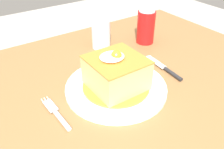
{
  "coord_description": "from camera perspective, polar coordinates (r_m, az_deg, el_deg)",
  "views": [
    {
      "loc": [
        -0.3,
        -0.47,
        1.16
      ],
      "look_at": [
        0.02,
        -0.0,
        0.78
      ],
      "focal_mm": 38.78,
      "sensor_mm": 36.0,
      "label": 1
    }
  ],
  "objects": [
    {
      "name": "dining_table",
      "position": [
        0.77,
        -1.18,
        -9.94
      ],
      "size": [
        1.2,
        0.82,
        0.74
      ],
      "color": "olive",
      "rests_on": "ground_plane"
    },
    {
      "name": "main_plate",
      "position": [
        0.68,
        0.95,
        -2.94
      ],
      "size": [
        0.28,
        0.28,
        0.02
      ],
      "color": "white",
      "rests_on": "dining_table"
    },
    {
      "name": "sandwich_meal",
      "position": [
        0.65,
        0.96,
        0.29
      ],
      "size": [
        0.19,
        0.19,
        0.11
      ],
      "color": "orange",
      "rests_on": "main_plate"
    },
    {
      "name": "fork",
      "position": [
        0.61,
        -12.62,
        -9.34
      ],
      "size": [
        0.02,
        0.14,
        0.01
      ],
      "color": "silver",
      "rests_on": "dining_table"
    },
    {
      "name": "knife",
      "position": [
        0.78,
        12.99,
        0.99
      ],
      "size": [
        0.03,
        0.17,
        0.01
      ],
      "color": "#262628",
      "rests_on": "dining_table"
    },
    {
      "name": "soda_can",
      "position": [
        0.93,
        7.98,
        11.03
      ],
      "size": [
        0.07,
        0.07,
        0.12
      ],
      "color": "red",
      "rests_on": "dining_table"
    },
    {
      "name": "drinking_glass",
      "position": [
        0.89,
        -2.58,
        9.13
      ],
      "size": [
        0.07,
        0.07,
        0.1
      ],
      "color": "silver",
      "rests_on": "dining_table"
    }
  ]
}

